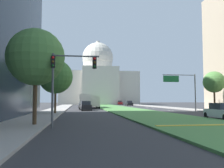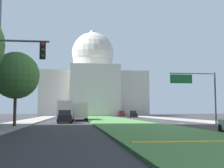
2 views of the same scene
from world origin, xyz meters
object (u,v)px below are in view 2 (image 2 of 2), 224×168
object	(u,v)px
capitol_building	(93,86)
city_bus	(80,110)
street_tree_left_mid	(16,75)
overhead_guide_sign	(198,87)
sedan_very_far	(121,114)
sedan_distant	(65,115)
box_truck_delivery	(65,111)
sedan_far_horizon	(132,114)
sedan_midblock	(64,117)

from	to	relation	value
capitol_building	city_bus	size ratio (longest dim) A/B	3.21
street_tree_left_mid	overhead_guide_sign	bearing A→B (deg)	13.27
street_tree_left_mid	sedan_very_far	size ratio (longest dim) A/B	1.60
sedan_very_far	sedan_distant	bearing A→B (deg)	-114.86
overhead_guide_sign	street_tree_left_mid	world-z (taller)	street_tree_left_mid
box_truck_delivery	street_tree_left_mid	bearing A→B (deg)	-104.48
sedan_distant	sedan_far_horizon	size ratio (longest dim) A/B	1.09
sedan_distant	city_bus	world-z (taller)	city_bus
sedan_distant	box_truck_delivery	bearing A→B (deg)	-88.46
overhead_guide_sign	sedan_midblock	world-z (taller)	overhead_guide_sign
capitol_building	overhead_guide_sign	bearing A→B (deg)	-83.13
sedan_very_far	box_truck_delivery	distance (m)	47.53
sedan_midblock	box_truck_delivery	bearing A→B (deg)	90.45
street_tree_left_mid	box_truck_delivery	xyz separation A→B (m)	(4.49, 17.38, -3.52)
sedan_midblock	box_truck_delivery	world-z (taller)	box_truck_delivery
sedan_very_far	box_truck_delivery	size ratio (longest dim) A/B	0.74
overhead_guide_sign	city_bus	xyz separation A→B (m)	(-14.26, 19.98, -2.90)
overhead_guide_sign	street_tree_left_mid	xyz separation A→B (m)	(-21.09, -4.97, 0.53)
street_tree_left_mid	sedan_midblock	bearing A→B (deg)	67.86
capitol_building	box_truck_delivery	xyz separation A→B (m)	(-7.79, -60.71, -9.00)
box_truck_delivery	city_bus	size ratio (longest dim) A/B	0.58
sedan_far_horizon	box_truck_delivery	size ratio (longest dim) A/B	0.67
capitol_building	sedan_very_far	bearing A→B (deg)	-63.49
sedan_very_far	box_truck_delivery	world-z (taller)	box_truck_delivery
capitol_building	sedan_very_far	size ratio (longest dim) A/B	7.48
sedan_distant	sedan_midblock	bearing A→B (deg)	-88.87
sedan_midblock	sedan_distant	size ratio (longest dim) A/B	1.02
sedan_midblock	city_bus	size ratio (longest dim) A/B	0.43
capitol_building	sedan_far_horizon	bearing A→B (deg)	-76.49
sedan_distant	box_truck_delivery	world-z (taller)	box_truck_delivery
sedan_far_horizon	sedan_midblock	bearing A→B (deg)	-115.13
capitol_building	box_truck_delivery	distance (m)	61.87
street_tree_left_mid	sedan_midblock	world-z (taller)	street_tree_left_mid
overhead_guide_sign	box_truck_delivery	bearing A→B (deg)	143.23
sedan_distant	city_bus	bearing A→B (deg)	-46.67
sedan_far_horizon	box_truck_delivery	world-z (taller)	box_truck_delivery
sedan_midblock	sedan_far_horizon	world-z (taller)	sedan_midblock
box_truck_delivery	city_bus	world-z (taller)	box_truck_delivery
box_truck_delivery	city_bus	distance (m)	7.93
box_truck_delivery	sedan_very_far	bearing A→B (deg)	70.70
capitol_building	sedan_very_far	xyz separation A→B (m)	(7.91, -15.86, -9.86)
sedan_far_horizon	overhead_guide_sign	bearing A→B (deg)	-88.85
sedan_midblock	sedan_very_far	world-z (taller)	sedan_midblock
sedan_distant	city_bus	distance (m)	3.93
street_tree_left_mid	sedan_distant	size ratio (longest dim) A/B	1.62
street_tree_left_mid	sedan_far_horizon	distance (m)	49.32
city_bus	street_tree_left_mid	bearing A→B (deg)	-105.30
sedan_midblock	sedan_distant	xyz separation A→B (m)	(-0.33, 16.58, -0.03)
street_tree_left_mid	city_bus	xyz separation A→B (m)	(6.83, 24.96, -3.43)
sedan_distant	sedan_far_horizon	bearing A→B (deg)	46.60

